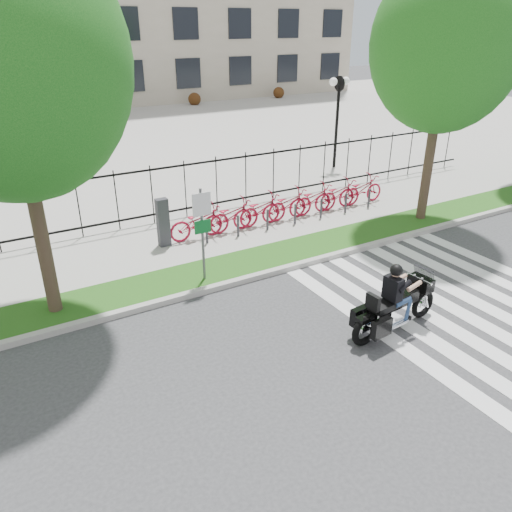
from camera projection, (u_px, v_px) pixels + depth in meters
ground at (314, 374)px, 9.99m from camera, size 120.00×120.00×0.00m
curb at (222, 286)px, 13.16m from camera, size 60.00×0.20×0.15m
grass_verge at (208, 273)px, 13.82m from camera, size 60.00×1.50×0.15m
sidewalk at (174, 242)px, 15.78m from camera, size 60.00×3.50×0.15m
plaza at (63, 140)px, 29.50m from camera, size 80.00×34.00×0.10m
crosswalk_stripes at (474, 310)px, 12.19m from camera, size 5.70×8.00×0.01m
iron_fence at (152, 195)px, 16.69m from camera, size 30.00×0.06×2.00m
lamp_post_right at (338, 100)px, 22.58m from camera, size 1.06×0.70×4.25m
street_tree_1 at (7, 63)px, 9.61m from camera, size 4.79×4.79×8.29m
street_tree_2 at (446, 45)px, 15.19m from camera, size 4.62×4.62×8.27m
bike_share_station at (286, 205)px, 17.18m from camera, size 8.99×0.89×1.50m
sign_pole_regulatory at (202, 223)px, 12.71m from camera, size 0.50×0.09×2.50m
motorcycle_rider at (396, 304)px, 11.12m from camera, size 2.66×0.83×2.05m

